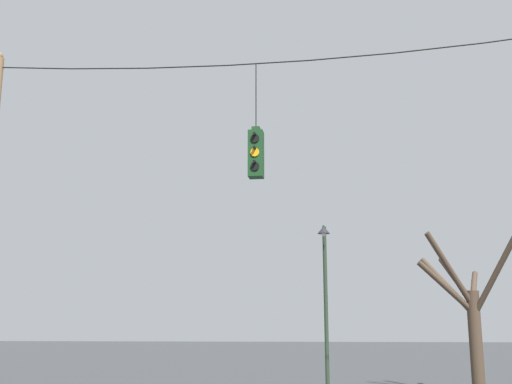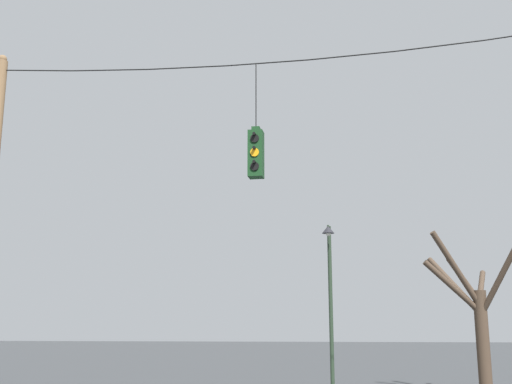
# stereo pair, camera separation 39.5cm
# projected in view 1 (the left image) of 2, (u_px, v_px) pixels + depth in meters

# --- Properties ---
(span_wire) EXTENTS (13.96, 0.03, 0.36)m
(span_wire) POSITION_uv_depth(u_px,v_px,m) (267.00, 59.00, 15.38)
(span_wire) COLOR black
(traffic_light_near_right_pole) EXTENTS (0.34, 0.46, 2.81)m
(traffic_light_near_right_pole) POSITION_uv_depth(u_px,v_px,m) (256.00, 153.00, 14.92)
(traffic_light_near_right_pole) COLOR #143819
(street_lamp) EXTENTS (0.37, 0.66, 5.00)m
(street_lamp) POSITION_uv_depth(u_px,v_px,m) (325.00, 282.00, 19.24)
(street_lamp) COLOR #233323
(street_lamp) RESTS_ON ground_plane
(bare_tree) EXTENTS (2.99, 3.28, 4.84)m
(bare_tree) POSITION_uv_depth(u_px,v_px,m) (468.00, 311.00, 19.77)
(bare_tree) COLOR #423326
(bare_tree) RESTS_ON ground_plane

